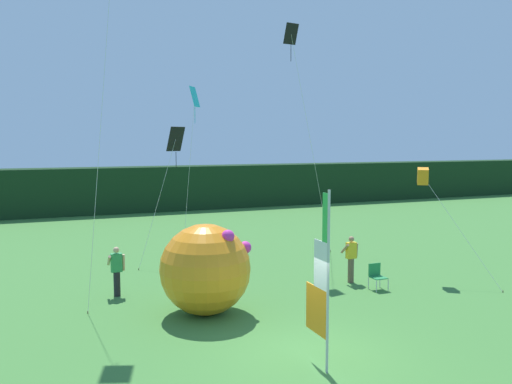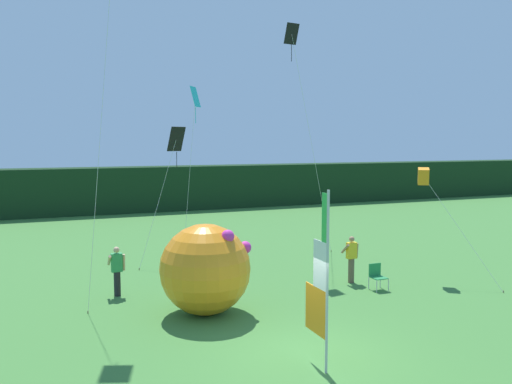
# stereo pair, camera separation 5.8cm
# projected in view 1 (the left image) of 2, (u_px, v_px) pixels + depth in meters

# --- Properties ---
(ground_plane) EXTENTS (120.00, 120.00, 0.00)m
(ground_plane) POSITION_uv_depth(u_px,v_px,m) (309.00, 356.00, 12.70)
(ground_plane) COLOR #3D7533
(distant_treeline) EXTENTS (80.00, 2.40, 3.25)m
(distant_treeline) POSITION_uv_depth(u_px,v_px,m) (129.00, 189.00, 38.29)
(distant_treeline) COLOR black
(distant_treeline) RESTS_ON ground
(banner_flag) EXTENTS (0.06, 1.03, 4.10)m
(banner_flag) POSITION_uv_depth(u_px,v_px,m) (321.00, 283.00, 11.87)
(banner_flag) COLOR #B7B7BC
(banner_flag) RESTS_ON ground
(person_near_banner) EXTENTS (0.55, 0.48, 1.70)m
(person_near_banner) POSITION_uv_depth(u_px,v_px,m) (351.00, 258.00, 19.22)
(person_near_banner) COLOR brown
(person_near_banner) RESTS_ON ground
(person_mid_field) EXTENTS (0.55, 0.48, 1.66)m
(person_mid_field) POSITION_uv_depth(u_px,v_px,m) (117.00, 270.00, 17.55)
(person_mid_field) COLOR black
(person_mid_field) RESTS_ON ground
(inflatable_balloon) EXTENTS (2.75, 2.71, 2.71)m
(inflatable_balloon) POSITION_uv_depth(u_px,v_px,m) (205.00, 269.00, 15.69)
(inflatable_balloon) COLOR orange
(inflatable_balloon) RESTS_ON ground
(folding_chair) EXTENTS (0.51, 0.51, 0.89)m
(folding_chair) POSITION_uv_depth(u_px,v_px,m) (377.00, 275.00, 18.38)
(folding_chair) COLOR #BCBCC1
(folding_chair) RESTS_ON ground
(kite_black_diamond_0) EXTENTS (2.35, 1.70, 5.74)m
(kite_black_diamond_0) POSITION_uv_depth(u_px,v_px,m) (175.00, 143.00, 22.55)
(kite_black_diamond_0) COLOR brown
(kite_black_diamond_0) RESTS_ON ground
(kite_black_diamond_2) EXTENTS (2.85, 1.04, 9.99)m
(kite_black_diamond_2) POSITION_uv_depth(u_px,v_px,m) (294.00, 50.00, 22.15)
(kite_black_diamond_2) COLOR brown
(kite_black_diamond_2) RESTS_ON ground
(kite_orange_box_4) EXTENTS (1.45, 3.24, 4.16)m
(kite_orange_box_4) POSITION_uv_depth(u_px,v_px,m) (423.00, 177.00, 19.89)
(kite_orange_box_4) COLOR brown
(kite_orange_box_4) RESTS_ON ground
(kite_cyan_diamond_5) EXTENTS (1.11, 0.97, 7.54)m
(kite_cyan_diamond_5) POSITION_uv_depth(u_px,v_px,m) (194.00, 104.00, 23.37)
(kite_cyan_diamond_5) COLOR brown
(kite_cyan_diamond_5) RESTS_ON ground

